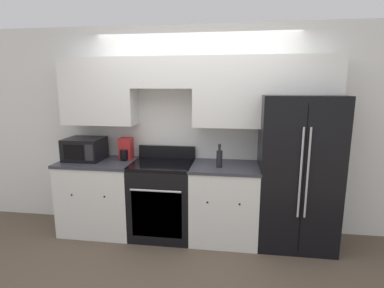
# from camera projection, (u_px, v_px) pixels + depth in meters

# --- Properties ---
(ground_plane) EXTENTS (12.00, 12.00, 0.00)m
(ground_plane) POSITION_uv_depth(u_px,v_px,m) (188.00, 249.00, 3.49)
(ground_plane) COLOR brown
(wall_back) EXTENTS (8.00, 0.39, 2.60)m
(wall_back) POSITION_uv_depth(u_px,v_px,m) (197.00, 115.00, 3.76)
(wall_back) COLOR white
(wall_back) RESTS_ON ground_plane
(lower_cabinets_left) EXTENTS (0.94, 0.64, 0.93)m
(lower_cabinets_left) POSITION_uv_depth(u_px,v_px,m) (100.00, 196.00, 3.86)
(lower_cabinets_left) COLOR white
(lower_cabinets_left) RESTS_ON ground_plane
(lower_cabinets_right) EXTENTS (0.81, 0.64, 0.93)m
(lower_cabinets_right) POSITION_uv_depth(u_px,v_px,m) (224.00, 202.00, 3.64)
(lower_cabinets_right) COLOR white
(lower_cabinets_right) RESTS_ON ground_plane
(oven_range) EXTENTS (0.75, 0.65, 1.09)m
(oven_range) POSITION_uv_depth(u_px,v_px,m) (163.00, 199.00, 3.75)
(oven_range) COLOR black
(oven_range) RESTS_ON ground_plane
(refrigerator) EXTENTS (0.87, 0.80, 1.77)m
(refrigerator) POSITION_uv_depth(u_px,v_px,m) (296.00, 171.00, 3.51)
(refrigerator) COLOR black
(refrigerator) RESTS_ON ground_plane
(microwave) EXTENTS (0.46, 0.41, 0.28)m
(microwave) POSITION_uv_depth(u_px,v_px,m) (85.00, 149.00, 3.81)
(microwave) COLOR black
(microwave) RESTS_ON lower_cabinets_left
(bottle) EXTENTS (0.07, 0.07, 0.27)m
(bottle) POSITION_uv_depth(u_px,v_px,m) (219.00, 158.00, 3.46)
(bottle) COLOR black
(bottle) RESTS_ON lower_cabinets_right
(electric_kettle) EXTENTS (0.16, 0.20, 0.28)m
(electric_kettle) POSITION_uv_depth(u_px,v_px,m) (126.00, 149.00, 3.83)
(electric_kettle) COLOR #B22323
(electric_kettle) RESTS_ON lower_cabinets_left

